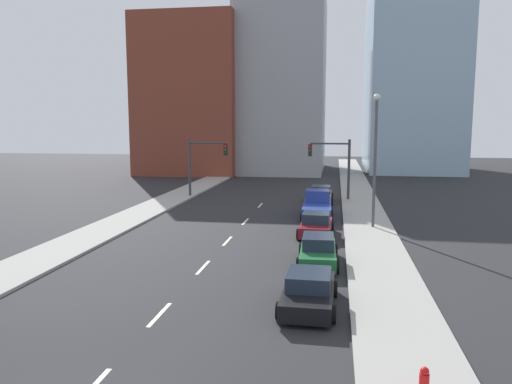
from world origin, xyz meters
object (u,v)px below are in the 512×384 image
at_px(sedan_maroon, 316,225).
at_px(traffic_signal_left, 201,160).
at_px(sedan_brown, 321,195).
at_px(sedan_green, 318,251).
at_px(street_lamp, 375,152).
at_px(fire_hydrant, 424,382).
at_px(sedan_black, 309,291).
at_px(traffic_signal_right, 337,161).
at_px(pickup_truck_blue, 317,206).

bearing_deg(sedan_maroon, traffic_signal_left, 129.43).
bearing_deg(sedan_brown, sedan_green, -88.63).
relative_size(street_lamp, sedan_maroon, 2.10).
bearing_deg(sedan_green, fire_hydrant, -76.77).
height_order(fire_hydrant, sedan_brown, sedan_brown).
height_order(street_lamp, sedan_black, street_lamp).
xyz_separation_m(fire_hydrant, sedan_maroon, (-3.53, 18.57, 0.27)).
bearing_deg(street_lamp, traffic_signal_right, 101.39).
bearing_deg(sedan_brown, traffic_signal_left, 173.79).
bearing_deg(fire_hydrant, sedan_green, 104.70).
xyz_separation_m(fire_hydrant, sedan_brown, (-3.62, 32.37, 0.27)).
bearing_deg(traffic_signal_right, traffic_signal_left, 180.00).
xyz_separation_m(traffic_signal_left, sedan_green, (11.98, -21.56, -2.97)).
distance_m(traffic_signal_right, sedan_brown, 3.50).
bearing_deg(street_lamp, sedan_green, -110.12).
xyz_separation_m(traffic_signal_left, fire_hydrant, (15.15, -33.64, -3.24)).
relative_size(street_lamp, sedan_brown, 1.92).
height_order(fire_hydrant, sedan_black, sedan_black).
bearing_deg(fire_hydrant, sedan_black, 118.94).
xyz_separation_m(street_lamp, sedan_green, (-3.38, -9.22, -4.50)).
bearing_deg(sedan_maroon, pickup_truck_blue, 93.16).
relative_size(street_lamp, sedan_green, 1.92).
distance_m(traffic_signal_left, fire_hydrant, 37.04).
distance_m(sedan_black, sedan_maroon, 12.58).
distance_m(traffic_signal_left, pickup_truck_blue, 14.58).
xyz_separation_m(street_lamp, sedan_maroon, (-3.74, -2.74, -4.50)).
bearing_deg(sedan_brown, sedan_maroon, -89.51).
distance_m(traffic_signal_right, pickup_truck_blue, 9.11).
height_order(traffic_signal_right, fire_hydrant, traffic_signal_right).
bearing_deg(sedan_black, fire_hydrant, -59.93).
xyz_separation_m(traffic_signal_left, traffic_signal_right, (12.87, 0.00, 0.00)).
relative_size(sedan_black, sedan_green, 0.97).
distance_m(street_lamp, fire_hydrant, 21.84).
xyz_separation_m(street_lamp, sedan_brown, (-3.83, 11.06, -4.51)).
xyz_separation_m(fire_hydrant, pickup_truck_blue, (-3.68, 25.10, 0.40)).
relative_size(sedan_green, sedan_maroon, 1.10).
bearing_deg(sedan_maroon, fire_hydrant, -77.46).
height_order(traffic_signal_right, street_lamp, street_lamp).
bearing_deg(traffic_signal_left, sedan_maroon, -52.36).
xyz_separation_m(traffic_signal_right, sedan_green, (-0.89, -21.56, -2.97)).
bearing_deg(traffic_signal_left, sedan_brown, -6.31).
bearing_deg(sedan_green, traffic_signal_left, 117.59).
bearing_deg(pickup_truck_blue, traffic_signal_left, 142.35).
height_order(sedan_green, sedan_maroon, sedan_green).
bearing_deg(sedan_brown, sedan_black, -89.23).
distance_m(traffic_signal_left, street_lamp, 19.76).
bearing_deg(street_lamp, fire_hydrant, -90.56).
bearing_deg(pickup_truck_blue, street_lamp, -45.24).
bearing_deg(sedan_green, sedan_brown, 89.81).
distance_m(street_lamp, sedan_maroon, 6.46).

